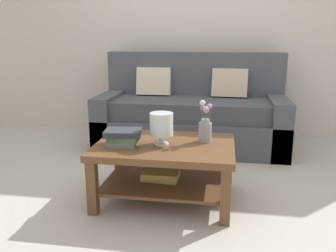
% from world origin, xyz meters
% --- Properties ---
extents(ground_plane, '(10.00, 10.00, 0.00)m').
position_xyz_m(ground_plane, '(0.00, 0.00, 0.00)').
color(ground_plane, '#B7B2A8').
extents(back_wall, '(6.40, 0.12, 2.70)m').
position_xyz_m(back_wall, '(0.00, 1.65, 1.35)').
color(back_wall, beige).
rests_on(back_wall, ground).
extents(couch, '(2.09, 0.90, 1.06)m').
position_xyz_m(couch, '(0.11, 1.00, 0.36)').
color(couch, '#474C56').
rests_on(couch, ground).
extents(coffee_table, '(1.04, 0.76, 0.45)m').
position_xyz_m(coffee_table, '(0.04, -0.45, 0.32)').
color(coffee_table, brown).
rests_on(coffee_table, ground).
extents(book_stack_main, '(0.29, 0.24, 0.12)m').
position_xyz_m(book_stack_main, '(-0.26, -0.53, 0.51)').
color(book_stack_main, slate).
rests_on(book_stack_main, coffee_table).
extents(glass_hurricane_vase, '(0.17, 0.17, 0.24)m').
position_xyz_m(glass_hurricane_vase, '(0.02, -0.48, 0.60)').
color(glass_hurricane_vase, silver).
rests_on(glass_hurricane_vase, coffee_table).
extents(flower_pitcher, '(0.10, 0.11, 0.33)m').
position_xyz_m(flower_pitcher, '(0.33, -0.35, 0.57)').
color(flower_pitcher, gray).
rests_on(flower_pitcher, coffee_table).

